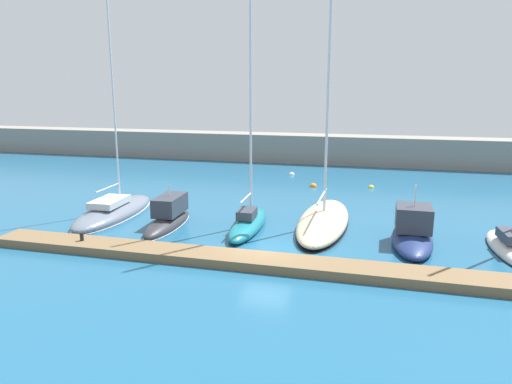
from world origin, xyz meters
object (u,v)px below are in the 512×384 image
Objects in this scene: motorboat_charcoal_second at (168,218)px; mooring_buoy_yellow at (371,188)px; sailboat_slate_nearest at (114,211)px; mooring_buoy_orange at (313,187)px; mooring_buoy_white at (292,175)px; sailboat_sand_fourth at (324,219)px; sailboat_teal_third at (248,221)px; dock_bollard at (82,237)px; motorboat_navy_fifth at (412,233)px.

motorboat_charcoal_second is 12.13× the size of mooring_buoy_yellow.
sailboat_slate_nearest is 17.28m from mooring_buoy_orange.
mooring_buoy_white is (4.26, 19.11, -0.47)m from motorboat_charcoal_second.
sailboat_teal_third is at bearing 113.41° from sailboat_sand_fourth.
mooring_buoy_orange is 1.44× the size of dock_bollard.
sailboat_teal_third is (9.60, -0.68, 0.23)m from sailboat_slate_nearest.
sailboat_slate_nearest is 36.97× the size of dock_bollard.
sailboat_sand_fourth reaches higher than mooring_buoy_white.
dock_bollard reaches higher than mooring_buoy_yellow.
sailboat_sand_fourth is at bearing 32.07° from dock_bollard.
mooring_buoy_yellow is 1.17× the size of dock_bollard.
motorboat_charcoal_second is at bearing -102.58° from mooring_buoy_white.
sailboat_teal_third reaches higher than mooring_buoy_orange.
sailboat_sand_fourth is 11.76m from mooring_buoy_orange.
mooring_buoy_orange is (2.10, 13.39, -0.50)m from sailboat_teal_third.
mooring_buoy_white is at bearing 29.14° from motorboat_navy_fifth.
sailboat_slate_nearest is 19.94m from mooring_buoy_white.
mooring_buoy_yellow is at bearing -28.70° from sailboat_teal_third.
motorboat_charcoal_second is 0.41× the size of sailboat_teal_third.
dock_bollard is (-2.62, -5.09, 0.19)m from motorboat_charcoal_second.
motorboat_navy_fifth is 14.70m from mooring_buoy_yellow.
sailboat_slate_nearest is 2.60× the size of motorboat_charcoal_second.
sailboat_teal_third is 15.83m from mooring_buoy_yellow.
sailboat_sand_fourth is 34.38× the size of mooring_buoy_orange.
mooring_buoy_orange is at bearing 11.27° from sailboat_sand_fourth.
sailboat_sand_fourth is 17.46m from mooring_buoy_white.
sailboat_slate_nearest reaches higher than motorboat_navy_fifth.
motorboat_navy_fifth is 21.44m from mooring_buoy_white.
sailboat_teal_third is at bearing -86.56° from motorboat_charcoal_second.
mooring_buoy_orange reaches higher than mooring_buoy_white.
sailboat_teal_third is (5.02, 0.56, 0.03)m from motorboat_charcoal_second.
sailboat_sand_fourth is 14.14m from dock_bollard.
mooring_buoy_yellow is at bearing 9.24° from mooring_buoy_orange.
dock_bollard is (-17.11, -5.37, 0.05)m from motorboat_navy_fifth.
motorboat_navy_fifth is (9.47, -0.28, 0.11)m from sailboat_teal_third.
motorboat_navy_fifth is 15.55m from mooring_buoy_orange.
sailboat_teal_third is at bearing 88.92° from motorboat_navy_fifth.
mooring_buoy_yellow is at bearing 53.61° from dock_bollard.
sailboat_slate_nearest reaches higher than dock_bollard.
sailboat_slate_nearest is 0.75× the size of sailboat_sand_fourth.
mooring_buoy_orange is at bearing 28.96° from motorboat_navy_fifth.
sailboat_slate_nearest is at bearing 107.27° from dock_bollard.
sailboat_teal_third is 29.50× the size of mooring_buoy_yellow.
motorboat_navy_fifth is 12.14× the size of mooring_buoy_white.
sailboat_teal_third is 9.50m from dock_bollard.
motorboat_navy_fifth reaches higher than mooring_buoy_white.
sailboat_teal_third reaches higher than dock_bollard.
sailboat_slate_nearest is 14.00m from sailboat_sand_fourth.
dock_bollard is at bearing -126.39° from mooring_buoy_yellow.
sailboat_teal_third is at bearing -116.22° from mooring_buoy_yellow.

